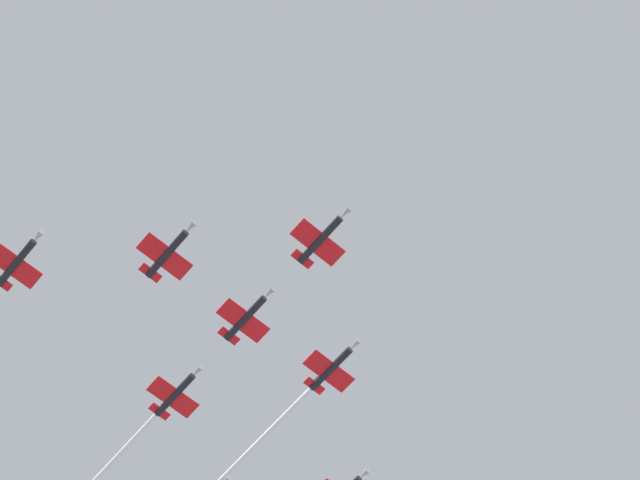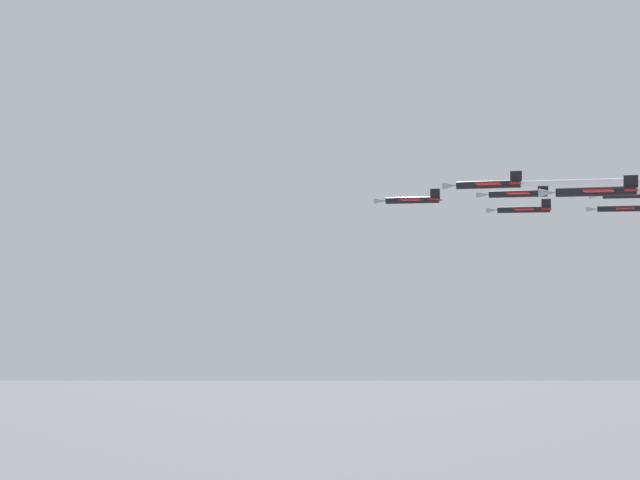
% 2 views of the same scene
% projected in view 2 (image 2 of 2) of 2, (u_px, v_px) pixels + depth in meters
% --- Properties ---
extents(jet_lead, '(13.55, 10.27, 2.81)m').
position_uv_depth(jet_lead, '(411.00, 200.00, 167.88)').
color(jet_lead, black).
extents(jet_port_inner, '(41.63, 15.30, 2.81)m').
position_uv_depth(jet_port_inner, '(541.00, 183.00, 140.02)').
color(jet_port_inner, black).
extents(jet_starboard_inner, '(13.55, 10.27, 2.81)m').
position_uv_depth(jet_starboard_inner, '(522.00, 210.00, 178.06)').
color(jet_starboard_inner, black).
extents(jet_port_outer, '(13.55, 10.27, 2.81)m').
position_uv_depth(jet_port_outer, '(516.00, 194.00, 160.05)').
color(jet_port_outer, black).
extents(jet_starboard_outer, '(33.04, 12.79, 2.81)m').
position_uv_depth(jet_starboard_outer, '(637.00, 191.00, 116.84)').
color(jet_starboard_outer, black).
extents(jet_center_rear, '(13.55, 10.27, 2.81)m').
position_uv_depth(jet_center_rear, '(622.00, 209.00, 188.25)').
color(jet_center_rear, black).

